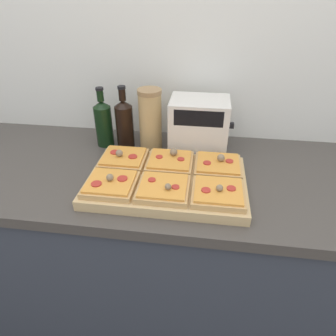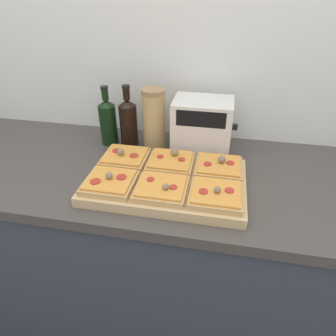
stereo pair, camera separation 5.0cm
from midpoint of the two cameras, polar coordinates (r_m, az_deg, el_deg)
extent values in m
cube|color=silver|center=(1.34, 5.63, 19.43)|extent=(6.00, 0.06, 2.50)
cube|color=#333842|center=(1.46, 2.30, -16.76)|extent=(2.60, 0.64, 0.89)
cube|color=#423D38|center=(1.15, 2.80, -1.46)|extent=(2.63, 0.67, 0.04)
cube|color=tan|center=(1.05, 1.06, -2.62)|extent=(0.54, 0.35, 0.04)
cube|color=tan|center=(1.14, -6.91, 1.86)|extent=(0.16, 0.15, 0.02)
cube|color=orange|center=(1.13, -6.95, 2.47)|extent=(0.15, 0.14, 0.01)
cylinder|color=#AD2D23|center=(1.15, -8.55, 3.27)|extent=(0.03, 0.03, 0.00)
cylinder|color=#AD2D23|center=(1.11, -5.22, 2.36)|extent=(0.03, 0.03, 0.00)
sphere|color=#7F6B51|center=(1.12, -7.72, 3.05)|extent=(0.03, 0.03, 0.03)
cube|color=tan|center=(1.10, 1.82, 0.98)|extent=(0.16, 0.15, 0.02)
cube|color=orange|center=(1.09, 1.84, 1.61)|extent=(0.15, 0.14, 0.01)
cylinder|color=#AD2D23|center=(1.10, -0.20, 2.18)|extent=(0.03, 0.03, 0.00)
cylinder|color=#AD2D23|center=(1.08, 3.93, 1.62)|extent=(0.03, 0.03, 0.00)
sphere|color=#7F6B51|center=(1.11, 2.60, 3.02)|extent=(0.03, 0.03, 0.03)
cube|color=tan|center=(1.09, 10.91, 0.05)|extent=(0.16, 0.15, 0.02)
cube|color=orange|center=(1.08, 10.99, 0.67)|extent=(0.15, 0.14, 0.01)
cylinder|color=#AD2D23|center=(1.07, 8.89, 0.74)|extent=(0.03, 0.03, 0.00)
cylinder|color=#AD2D23|center=(1.09, 13.10, 0.94)|extent=(0.03, 0.03, 0.00)
sphere|color=#7F6B51|center=(1.08, 11.53, 1.62)|extent=(0.03, 0.03, 0.03)
cube|color=tan|center=(1.01, -9.62, -2.86)|extent=(0.16, 0.15, 0.02)
cube|color=orange|center=(1.00, -9.69, -2.21)|extent=(0.15, 0.14, 0.01)
cylinder|color=#AD2D23|center=(0.99, -12.26, -2.53)|extent=(0.03, 0.03, 0.00)
cylinder|color=#AD2D23|center=(1.00, -7.45, -1.74)|extent=(0.03, 0.03, 0.00)
sphere|color=#7F6B51|center=(0.99, -9.76, -1.44)|extent=(0.02, 0.02, 0.02)
cube|color=tan|center=(0.97, 0.21, -4.05)|extent=(0.16, 0.15, 0.02)
cube|color=orange|center=(0.96, 0.22, -3.38)|extent=(0.15, 0.14, 0.01)
cylinder|color=#AD2D23|center=(0.98, -1.91, -2.17)|extent=(0.02, 0.02, 0.00)
cylinder|color=#AD2D23|center=(0.94, 2.53, -3.69)|extent=(0.02, 0.02, 0.00)
sphere|color=#7F6B51|center=(0.93, 0.98, -3.57)|extent=(0.02, 0.02, 0.02)
cube|color=tan|center=(0.96, 10.61, -5.17)|extent=(0.16, 0.15, 0.02)
cube|color=orange|center=(0.95, 10.69, -4.50)|extent=(0.15, 0.14, 0.01)
cylinder|color=#AD2D23|center=(0.93, 8.31, -4.45)|extent=(0.03, 0.03, 0.00)
cylinder|color=#AD2D23|center=(0.95, 13.09, -4.21)|extent=(0.03, 0.03, 0.00)
sphere|color=#7F6B51|center=(0.93, 10.90, -4.09)|extent=(0.02, 0.02, 0.02)
cylinder|color=black|center=(1.32, -10.21, 8.09)|extent=(0.07, 0.07, 0.17)
cone|color=black|center=(1.28, -10.64, 12.11)|extent=(0.07, 0.07, 0.03)
cylinder|color=black|center=(1.27, -10.80, 13.60)|extent=(0.03, 0.03, 0.05)
cylinder|color=black|center=(1.26, -10.93, 14.80)|extent=(0.03, 0.03, 0.01)
cylinder|color=black|center=(1.29, -6.38, 7.98)|extent=(0.07, 0.07, 0.18)
cone|color=black|center=(1.25, -6.67, 12.26)|extent=(0.07, 0.07, 0.03)
cylinder|color=black|center=(1.24, -6.78, 13.85)|extent=(0.03, 0.03, 0.05)
cylinder|color=black|center=(1.23, -6.86, 15.13)|extent=(0.03, 0.03, 0.01)
cylinder|color=tan|center=(1.25, -1.54, 8.84)|extent=(0.09, 0.09, 0.24)
cylinder|color=#937047|center=(1.21, -1.63, 14.40)|extent=(0.10, 0.10, 0.02)
cube|color=beige|center=(1.23, 7.65, 7.77)|extent=(0.23, 0.17, 0.22)
cube|color=black|center=(1.13, 7.57, 9.22)|extent=(0.19, 0.01, 0.06)
cube|color=black|center=(1.23, 13.69, 7.61)|extent=(0.02, 0.02, 0.02)
camera|label=1|loc=(0.03, -88.64, 0.87)|focal=32.00mm
camera|label=2|loc=(0.03, 91.36, -0.87)|focal=32.00mm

